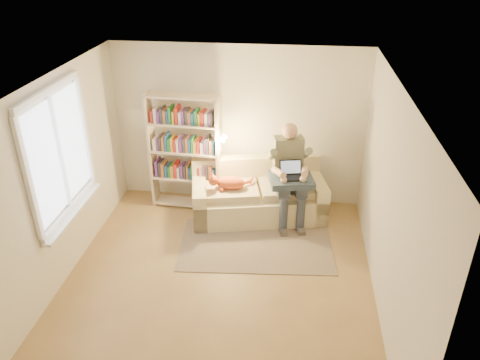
# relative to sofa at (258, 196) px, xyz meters

# --- Properties ---
(floor) EXTENTS (4.50, 4.50, 0.00)m
(floor) POSITION_rel_sofa_xyz_m (-0.37, -1.74, -0.32)
(floor) COLOR olive
(floor) RESTS_ON ground
(ceiling) EXTENTS (4.00, 4.50, 0.02)m
(ceiling) POSITION_rel_sofa_xyz_m (-0.37, -1.74, 2.28)
(ceiling) COLOR white
(ceiling) RESTS_ON wall_back
(wall_left) EXTENTS (0.02, 4.50, 2.60)m
(wall_left) POSITION_rel_sofa_xyz_m (-2.37, -1.74, 0.98)
(wall_left) COLOR silver
(wall_left) RESTS_ON floor
(wall_right) EXTENTS (0.02, 4.50, 2.60)m
(wall_right) POSITION_rel_sofa_xyz_m (1.63, -1.74, 0.98)
(wall_right) COLOR silver
(wall_right) RESTS_ON floor
(wall_back) EXTENTS (4.00, 0.02, 2.60)m
(wall_back) POSITION_rel_sofa_xyz_m (-0.37, 0.51, 0.98)
(wall_back) COLOR silver
(wall_back) RESTS_ON floor
(wall_front) EXTENTS (4.00, 0.02, 2.60)m
(wall_front) POSITION_rel_sofa_xyz_m (-0.37, -3.99, 0.98)
(wall_front) COLOR silver
(wall_front) RESTS_ON floor
(window) EXTENTS (0.12, 1.52, 1.69)m
(window) POSITION_rel_sofa_xyz_m (-2.32, -1.54, 1.06)
(window) COLOR white
(window) RESTS_ON wall_left
(sofa) EXTENTS (2.21, 1.34, 0.88)m
(sofa) POSITION_rel_sofa_xyz_m (0.00, 0.00, 0.00)
(sofa) COLOR beige
(sofa) RESTS_ON floor
(person) EXTENTS (0.57, 0.77, 1.56)m
(person) POSITION_rel_sofa_xyz_m (0.47, -0.06, 0.55)
(person) COLOR slate
(person) RESTS_ON sofa
(cat) EXTENTS (0.66, 0.34, 0.25)m
(cat) POSITION_rel_sofa_xyz_m (-0.46, -0.23, 0.35)
(cat) COLOR orange
(cat) RESTS_ON sofa
(blanket) EXTENTS (0.73, 0.64, 0.10)m
(blanket) POSITION_rel_sofa_xyz_m (0.55, -0.21, 0.45)
(blanket) COLOR #2B3A4B
(blanket) RESTS_ON person
(laptop) EXTENTS (0.38, 0.35, 0.28)m
(laptop) POSITION_rel_sofa_xyz_m (0.55, -0.20, 0.56)
(laptop) COLOR black
(laptop) RESTS_ON blanket
(bookshelf) EXTENTS (1.27, 0.41, 1.92)m
(bookshelf) POSITION_rel_sofa_xyz_m (-1.18, 0.14, 0.74)
(bookshelf) COLOR beige
(bookshelf) RESTS_ON floor
(rug) EXTENTS (2.30, 1.47, 0.01)m
(rug) POSITION_rel_sofa_xyz_m (0.05, -0.88, -0.31)
(rug) COLOR gray
(rug) RESTS_ON floor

